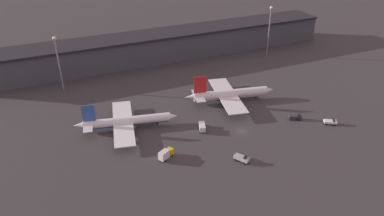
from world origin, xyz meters
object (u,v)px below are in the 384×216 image
(airplane_1, at_px, (230,94))
(service_vehicle_0, at_px, (295,117))
(service_vehicle_3, at_px, (202,127))
(airplane_0, at_px, (126,121))
(service_vehicle_1, at_px, (330,122))
(service_vehicle_2, at_px, (166,154))
(service_vehicle_4, at_px, (242,158))

(airplane_1, height_order, service_vehicle_0, airplane_1)
(service_vehicle_0, bearing_deg, service_vehicle_3, -166.19)
(airplane_0, bearing_deg, service_vehicle_0, -6.14)
(service_vehicle_3, bearing_deg, service_vehicle_1, -88.75)
(service_vehicle_2, bearing_deg, airplane_1, 3.96)
(service_vehicle_2, xyz_separation_m, service_vehicle_4, (23.85, -12.21, -0.72))
(airplane_0, bearing_deg, airplane_1, 16.32)
(airplane_1, height_order, service_vehicle_1, airplane_1)
(airplane_0, distance_m, service_vehicle_2, 26.55)
(airplane_0, xyz_separation_m, service_vehicle_4, (31.19, -37.69, -1.87))
(service_vehicle_1, bearing_deg, airplane_1, 161.76)
(service_vehicle_3, bearing_deg, airplane_1, -31.40)
(service_vehicle_2, relative_size, service_vehicle_4, 1.10)
(airplane_0, bearing_deg, service_vehicle_2, -61.77)
(airplane_1, distance_m, service_vehicle_3, 27.90)
(airplane_0, distance_m, service_vehicle_4, 48.96)
(service_vehicle_2, bearing_deg, airplane_0, 75.14)
(airplane_0, bearing_deg, service_vehicle_1, -9.68)
(service_vehicle_2, distance_m, service_vehicle_3, 23.07)
(airplane_1, xyz_separation_m, service_vehicle_4, (-17.80, -41.25, -2.29))
(service_vehicle_1, xyz_separation_m, service_vehicle_3, (-49.81, 17.14, 0.44))
(service_vehicle_0, distance_m, service_vehicle_4, 38.44)
(service_vehicle_1, relative_size, service_vehicle_3, 0.84)
(service_vehicle_3, distance_m, service_vehicle_4, 24.32)
(airplane_0, relative_size, service_vehicle_2, 6.35)
(service_vehicle_4, bearing_deg, service_vehicle_1, 67.61)
(service_vehicle_4, bearing_deg, service_vehicle_3, 158.62)
(service_vehicle_3, height_order, service_vehicle_4, service_vehicle_3)
(airplane_1, xyz_separation_m, service_vehicle_0, (17.25, -25.47, -2.29))
(airplane_0, height_order, service_vehicle_1, airplane_0)
(airplane_1, bearing_deg, service_vehicle_1, -38.71)
(service_vehicle_4, bearing_deg, airplane_1, 125.77)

